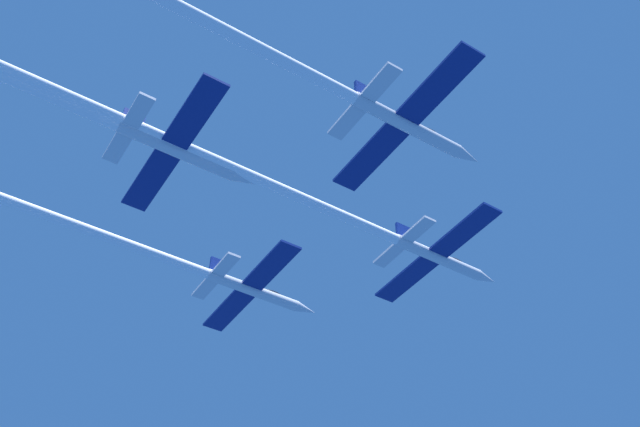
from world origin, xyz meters
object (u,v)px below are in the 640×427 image
at_px(jet_lead, 316,204).
at_px(jet_slot, 41,92).
at_px(jet_left_wing, 115,240).
at_px(jet_right_wing, 283,61).

height_order(jet_lead, jet_slot, jet_lead).
xyz_separation_m(jet_lead, jet_left_wing, (-16.79, -17.23, -1.11)).
bearing_deg(jet_left_wing, jet_lead, 45.74).
xyz_separation_m(jet_left_wing, jet_right_wing, (32.29, 3.75, 0.13)).
bearing_deg(jet_right_wing, jet_left_wing, -173.38).
bearing_deg(jet_right_wing, jet_slot, -132.34).
bearing_deg(jet_lead, jet_slot, -90.89).
bearing_deg(jet_slot, jet_lead, 89.11).
relative_size(jet_lead, jet_left_wing, 0.97).
bearing_deg(jet_slot, jet_right_wing, 47.66).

